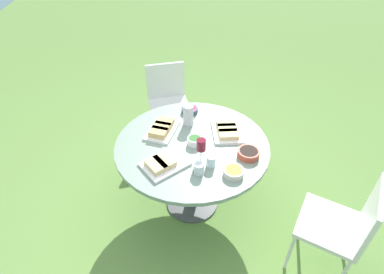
{
  "coord_description": "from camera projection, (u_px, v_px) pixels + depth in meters",
  "views": [
    {
      "loc": [
        -1.88,
        0.23,
        2.29
      ],
      "look_at": [
        0.0,
        0.0,
        0.81
      ],
      "focal_mm": 28.0,
      "sensor_mm": 36.0,
      "label": 1
    }
  ],
  "objects": [
    {
      "name": "ground_plane",
      "position": [
        192.0,
        202.0,
        2.9
      ],
      "size": [
        40.0,
        40.0,
        0.0
      ],
      "primitive_type": "plane",
      "color": "#668E42"
    },
    {
      "name": "dining_table",
      "position": [
        192.0,
        153.0,
        2.51
      ],
      "size": [
        1.26,
        1.26,
        0.75
      ],
      "color": "#4C4C51",
      "rests_on": "ground_plane"
    },
    {
      "name": "chair_near_left",
      "position": [
        344.0,
        223.0,
        2.09
      ],
      "size": [
        0.6,
        0.6,
        0.89
      ],
      "color": "silver",
      "rests_on": "ground_plane"
    },
    {
      "name": "chair_near_right",
      "position": [
        168.0,
        97.0,
        3.45
      ],
      "size": [
        0.47,
        0.49,
        0.89
      ],
      "color": "silver",
      "rests_on": "ground_plane"
    },
    {
      "name": "water_pitcher",
      "position": [
        188.0,
        115.0,
        2.59
      ],
      "size": [
        0.1,
        0.09,
        0.19
      ],
      "color": "silver",
      "rests_on": "dining_table"
    },
    {
      "name": "wine_glass",
      "position": [
        201.0,
        146.0,
        2.19
      ],
      "size": [
        0.07,
        0.07,
        0.19
      ],
      "color": "silver",
      "rests_on": "dining_table"
    },
    {
      "name": "platter_bread_main",
      "position": [
        162.0,
        129.0,
        2.54
      ],
      "size": [
        0.38,
        0.33,
        0.07
      ],
      "color": "white",
      "rests_on": "dining_table"
    },
    {
      "name": "platter_charcuterie",
      "position": [
        227.0,
        130.0,
        2.54
      ],
      "size": [
        0.35,
        0.26,
        0.06
      ],
      "color": "white",
      "rests_on": "dining_table"
    },
    {
      "name": "platter_sandwich_side",
      "position": [
        163.0,
        164.0,
        2.21
      ],
      "size": [
        0.38,
        0.41,
        0.06
      ],
      "color": "white",
      "rests_on": "dining_table"
    },
    {
      "name": "bowl_fries",
      "position": [
        234.0,
        172.0,
        2.14
      ],
      "size": [
        0.15,
        0.15,
        0.05
      ],
      "color": "beige",
      "rests_on": "dining_table"
    },
    {
      "name": "bowl_salad",
      "position": [
        195.0,
        141.0,
        2.41
      ],
      "size": [
        0.12,
        0.12,
        0.06
      ],
      "color": "white",
      "rests_on": "dining_table"
    },
    {
      "name": "bowl_olives",
      "position": [
        248.0,
        153.0,
        2.3
      ],
      "size": [
        0.17,
        0.17,
        0.06
      ],
      "color": "#B74733",
      "rests_on": "dining_table"
    },
    {
      "name": "bowl_dip_red",
      "position": [
        190.0,
        110.0,
        2.78
      ],
      "size": [
        0.15,
        0.15,
        0.05
      ],
      "color": "#334256",
      "rests_on": "dining_table"
    },
    {
      "name": "cup_water_near",
      "position": [
        199.0,
        169.0,
        2.14
      ],
      "size": [
        0.07,
        0.07,
        0.09
      ],
      "color": "silver",
      "rests_on": "dining_table"
    },
    {
      "name": "cup_water_far",
      "position": [
        211.0,
        161.0,
        2.2
      ],
      "size": [
        0.07,
        0.07,
        0.09
      ],
      "color": "silver",
      "rests_on": "dining_table"
    }
  ]
}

